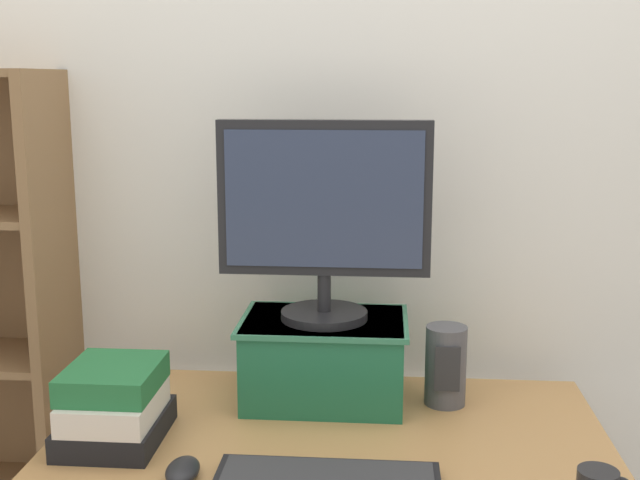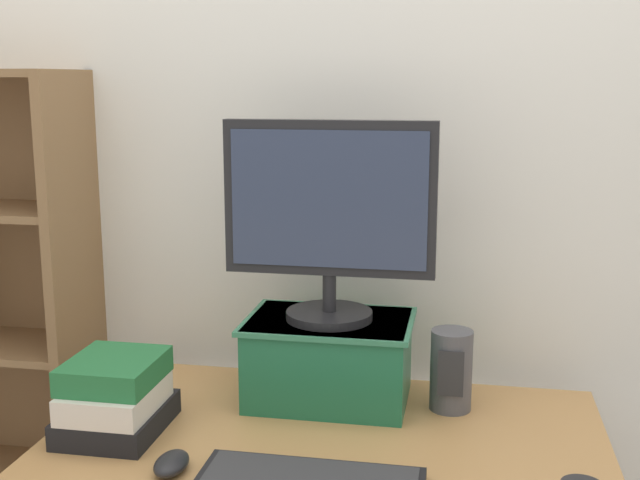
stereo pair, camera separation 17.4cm
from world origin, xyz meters
name	(u,v)px [view 2 (the right image)]	position (x,y,z in m)	size (l,w,h in m)	color
back_wall	(360,151)	(0.00, 0.50, 1.30)	(7.00, 0.08, 2.60)	silver
desk	(327,471)	(0.00, 0.00, 0.64)	(1.20, 0.73, 0.73)	#B7844C
riser_box	(329,357)	(-0.03, 0.20, 0.83)	(0.40, 0.28, 0.20)	#1E6642
computer_monitor	(329,212)	(-0.03, 0.20, 1.19)	(0.49, 0.21, 0.47)	black
keyboard	(311,480)	(0.01, -0.22, 0.74)	(0.43, 0.15, 0.02)	black
computer_mouse	(172,463)	(-0.27, -0.22, 0.74)	(0.06, 0.10, 0.04)	black
book_stack	(116,397)	(-0.46, -0.06, 0.81)	(0.20, 0.25, 0.17)	black
desk_speaker	(451,370)	(0.26, 0.20, 0.82)	(0.10, 0.10, 0.19)	#4C4C51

